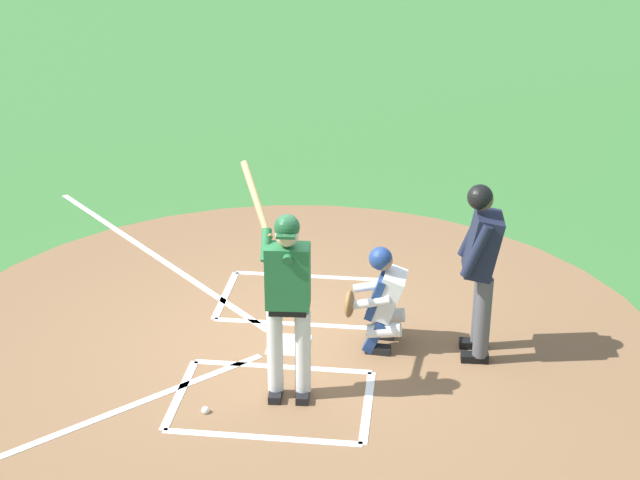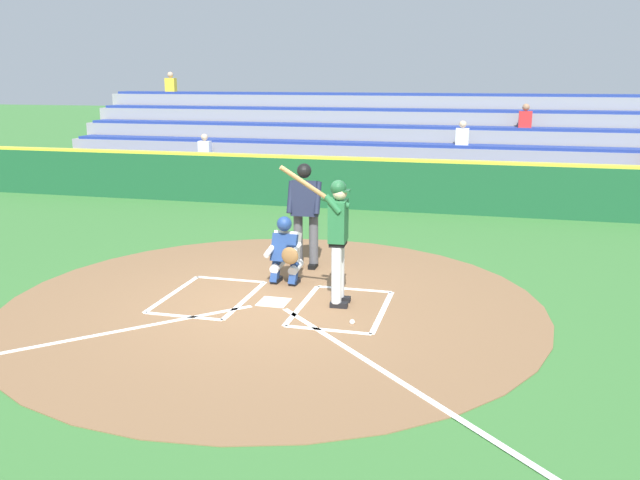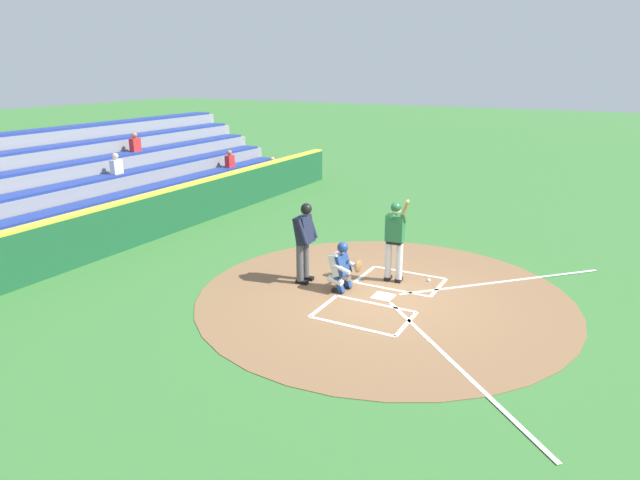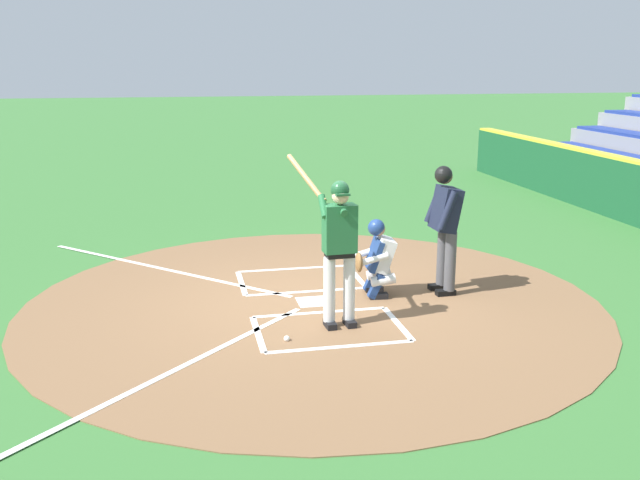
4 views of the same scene
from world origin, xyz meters
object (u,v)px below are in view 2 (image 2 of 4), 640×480
at_px(batter, 337,233).
at_px(baseball, 352,322).
at_px(catcher, 286,249).
at_px(plate_umpire, 305,208).

height_order(batter, baseball, batter).
height_order(catcher, plate_umpire, plate_umpire).
bearing_deg(baseball, plate_umpire, -61.48).
distance_m(catcher, plate_umpire, 1.10).
bearing_deg(baseball, catcher, -47.15).
distance_m(plate_umpire, baseball, 3.04).
relative_size(catcher, plate_umpire, 0.61).
bearing_deg(batter, baseball, 117.77).
xyz_separation_m(catcher, plate_umpire, (-0.06, -0.98, 0.49)).
bearing_deg(baseball, batter, -62.23).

